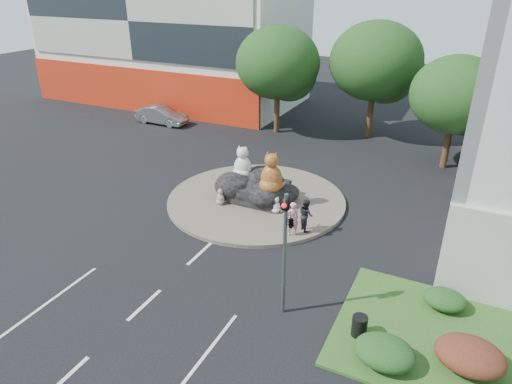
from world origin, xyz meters
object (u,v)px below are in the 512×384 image
at_px(cat_tabby, 272,172).
at_px(litter_bin, 359,326).
at_px(kitten_white, 276,204).
at_px(pedestrian_dark, 306,215).
at_px(pedestrian_pink, 292,219).
at_px(kitten_calico, 221,196).
at_px(cat_white, 243,162).
at_px(parked_car, 162,115).

xyz_separation_m(cat_tabby, litter_bin, (6.81, -7.59, -1.71)).
height_order(kitten_white, pedestrian_dark, pedestrian_dark).
relative_size(cat_tabby, litter_bin, 2.87).
bearing_deg(pedestrian_pink, litter_bin, 87.59).
bearing_deg(kitten_calico, cat_white, 124.76).
distance_m(pedestrian_dark, parked_car, 21.13).
xyz_separation_m(kitten_calico, pedestrian_dark, (5.17, -0.59, 0.35)).
height_order(cat_tabby, pedestrian_pink, cat_tabby).
relative_size(cat_tabby, pedestrian_dark, 1.36).
height_order(kitten_white, parked_car, parked_car).
bearing_deg(pedestrian_dark, cat_white, 16.68).
relative_size(kitten_calico, pedestrian_pink, 0.53).
distance_m(cat_white, cat_tabby, 2.35).
height_order(pedestrian_pink, parked_car, pedestrian_pink).
bearing_deg(cat_white, kitten_white, -37.41).
xyz_separation_m(cat_tabby, kitten_calico, (-2.58, -1.01, -1.55)).
bearing_deg(litter_bin, kitten_white, 131.79).
bearing_deg(cat_tabby, parked_car, 139.81).
distance_m(kitten_white, litter_bin, 9.42).
bearing_deg(pedestrian_dark, litter_bin, 169.37).
bearing_deg(cat_white, kitten_calico, -111.61).
bearing_deg(cat_white, parked_car, 134.02).
height_order(cat_white, pedestrian_dark, cat_white).
bearing_deg(kitten_white, parked_car, 103.25).
bearing_deg(pedestrian_pink, kitten_white, -91.62).
height_order(cat_white, cat_tabby, cat_tabby).
bearing_deg(pedestrian_pink, cat_tabby, -91.39).
xyz_separation_m(pedestrian_pink, parked_car, (-17.05, 12.66, -0.32)).
xyz_separation_m(cat_tabby, kitten_white, (0.54, -0.57, -1.56)).
distance_m(parked_car, litter_bin, 28.12).
bearing_deg(cat_white, cat_tabby, -31.28).
bearing_deg(pedestrian_dark, kitten_white, 17.40).
xyz_separation_m(kitten_calico, pedestrian_pink, (4.75, -1.35, 0.41)).
bearing_deg(parked_car, pedestrian_pink, -126.23).
bearing_deg(cat_white, pedestrian_pink, -46.06).
relative_size(pedestrian_dark, parked_car, 0.36).
relative_size(cat_tabby, kitten_white, 2.44).
bearing_deg(pedestrian_dark, parked_car, 9.88).
xyz_separation_m(cat_tabby, pedestrian_dark, (2.58, -1.60, -1.20)).
relative_size(kitten_white, pedestrian_dark, 0.56).
height_order(kitten_calico, litter_bin, kitten_calico).
xyz_separation_m(kitten_white, pedestrian_dark, (2.05, -1.03, 0.36)).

